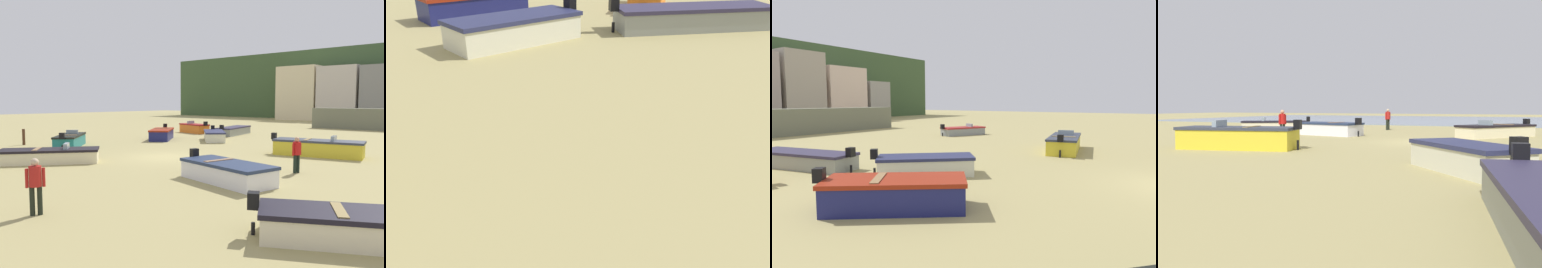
# 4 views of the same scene
# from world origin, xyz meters

# --- Properties ---
(boat_navy_2) EXTENTS (3.66, 4.12, 1.21)m
(boat_navy_2) POSITION_xyz_m (-7.25, 6.93, 0.46)
(boat_navy_2) COLOR navy
(boat_navy_2) RESTS_ON ground
(boat_cream_5) EXTENTS (3.78, 4.00, 1.12)m
(boat_cream_5) POSITION_xyz_m (-3.37, 9.10, 0.41)
(boat_cream_5) COLOR beige
(boat_cream_5) RESTS_ON ground
(boat_grey_8) EXTENTS (2.59, 5.58, 1.09)m
(boat_grey_8) POSITION_xyz_m (-5.37, 14.74, 0.39)
(boat_grey_8) COLOR gray
(boat_grey_8) RESTS_ON ground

